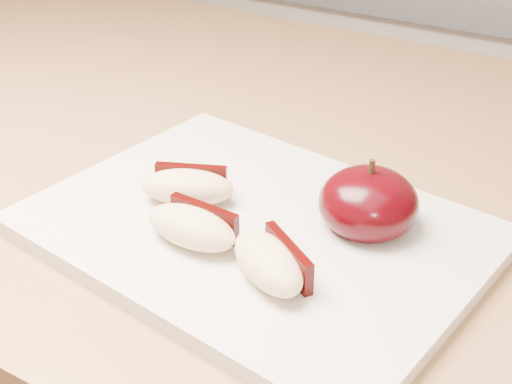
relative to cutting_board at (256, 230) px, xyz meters
The scene contains 6 objects.
back_cabinet 0.94m from the cutting_board, 87.09° to the left, with size 2.40×0.62×0.94m.
cutting_board is the anchor object (origin of this frame).
apple_half 0.08m from the cutting_board, 29.52° to the left, with size 0.09×0.09×0.06m.
apple_wedge_a 0.06m from the cutting_board, behind, with size 0.08×0.06×0.02m.
apple_wedge_b 0.05m from the cutting_board, 119.88° to the right, with size 0.07×0.04×0.02m.
apple_wedge_c 0.07m from the cutting_board, 50.79° to the right, with size 0.08×0.06×0.02m.
Camera 1 is at (0.17, 0.01, 1.19)m, focal length 50.00 mm.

